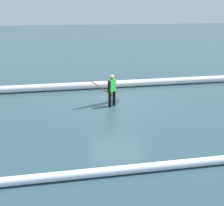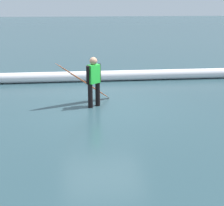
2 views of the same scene
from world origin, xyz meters
The scene contains 4 objects.
ground_plane centered at (0.00, 0.00, 0.00)m, with size 136.86×136.86×0.00m, color #2A454C.
surfer centered at (0.25, 0.00, 0.82)m, with size 0.44×0.44×1.47m.
surfboard centered at (0.50, -0.36, 0.66)m, with size 1.75×1.07×1.36m.
wave_crest_foreground centered at (-2.27, -3.17, 0.20)m, with size 0.40×0.40×21.24m, color white.
Camera 2 is at (0.90, 8.92, 2.91)m, focal length 50.87 mm.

